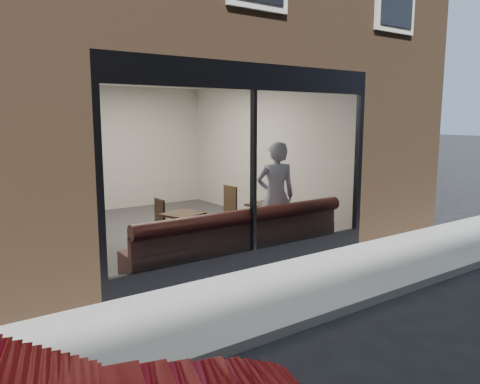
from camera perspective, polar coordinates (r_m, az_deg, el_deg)
ground at (r=6.23m, az=13.38°, el=-13.68°), size 120.00×120.00×0.00m
sidewalk_near at (r=6.88m, az=6.98°, el=-11.24°), size 40.00×2.00×0.01m
kerb_near at (r=6.18m, az=13.76°, el=-13.29°), size 40.00×0.10×0.12m
host_building_pier_right at (r=14.30m, az=-0.79°, el=5.88°), size 2.50×12.00×3.20m
host_building_backfill at (r=15.39m, az=-19.02°, el=5.61°), size 5.00×6.00×3.20m
cafe_floor at (r=10.05m, az=-8.64°, el=-4.67°), size 6.00×6.00×0.00m
cafe_ceiling at (r=9.81m, az=-9.08°, el=13.64°), size 6.00×6.00×0.00m
cafe_wall_back at (r=12.54m, az=-15.04°, el=5.14°), size 5.00×0.00×5.00m
cafe_wall_left at (r=8.97m, az=-23.22°, el=3.30°), size 0.00×6.00×6.00m
cafe_wall_right at (r=11.14m, az=2.69°, el=4.99°), size 0.00×6.00×6.00m
storefront_kick at (r=7.59m, az=1.60°, el=-8.06°), size 5.00×0.10×0.30m
storefront_header at (r=7.29m, az=1.70°, el=13.89°), size 5.00×0.10×0.40m
storefront_mullion at (r=7.31m, az=1.65°, el=2.49°), size 0.06×0.10×2.50m
storefront_glass at (r=7.28m, az=1.79°, el=2.47°), size 4.80×0.00×4.80m
banquette at (r=7.88m, az=-0.17°, el=-6.85°), size 4.00×0.55×0.45m
person at (r=8.43m, az=4.35°, el=-0.53°), size 0.85×0.71×1.97m
cafe_table_left at (r=8.12m, az=-7.04°, el=-2.70°), size 0.76×0.76×0.04m
cafe_table_right at (r=8.96m, az=3.19°, el=-1.55°), size 0.72×0.72×0.04m
cafe_chair_left at (r=8.57m, az=-10.85°, el=-5.61°), size 0.40×0.40×0.04m
cafe_chair_right at (r=9.98m, az=-2.07°, el=-3.37°), size 0.46×0.46×0.04m
wall_poster at (r=8.08m, az=-21.54°, el=3.17°), size 0.02×0.62×0.83m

